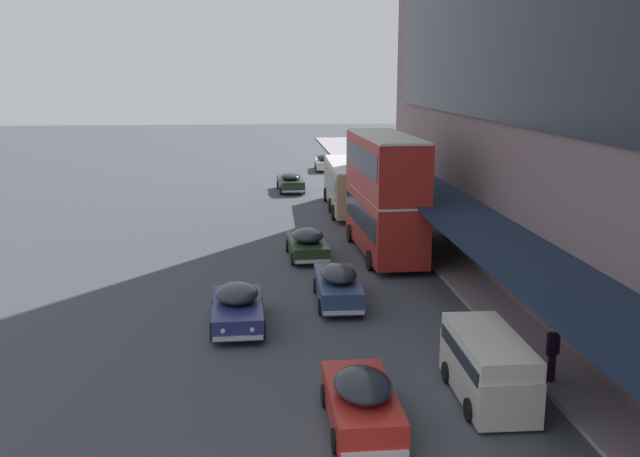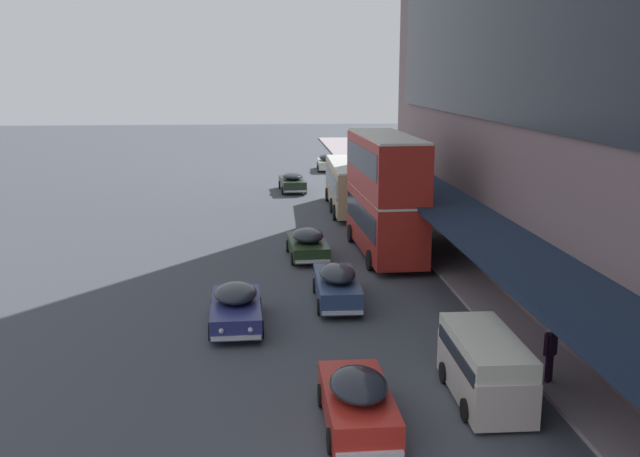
{
  "view_description": "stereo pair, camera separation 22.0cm",
  "coord_description": "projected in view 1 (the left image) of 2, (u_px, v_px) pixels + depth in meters",
  "views": [
    {
      "loc": [
        -2.38,
        -12.95,
        9.31
      ],
      "look_at": [
        0.6,
        20.85,
        1.88
      ],
      "focal_mm": 40.0,
      "sensor_mm": 36.0,
      "label": 1
    },
    {
      "loc": [
        -2.16,
        -12.97,
        9.31
      ],
      "look_at": [
        0.6,
        20.85,
        1.88
      ],
      "focal_mm": 40.0,
      "sensor_mm": 36.0,
      "label": 2
    }
  ],
  "objects": [
    {
      "name": "sedan_far_back",
      "position": [
        237.0,
        307.0,
        26.64
      ],
      "size": [
        2.07,
        4.65,
        1.52
      ],
      "color": "navy",
      "rests_on": "ground"
    },
    {
      "name": "pedestrian_at_kerb",
      "position": [
        553.0,
        349.0,
        21.43
      ],
      "size": [
        0.5,
        0.44,
        1.86
      ],
      "color": "black",
      "rests_on": "sidewalk_kerb"
    },
    {
      "name": "sedan_lead_near",
      "position": [
        338.0,
        284.0,
        29.26
      ],
      "size": [
        1.85,
        4.89,
        1.64
      ],
      "color": "navy",
      "rests_on": "ground"
    },
    {
      "name": "sedan_oncoming_rear",
      "position": [
        291.0,
        182.0,
        56.96
      ],
      "size": [
        2.15,
        4.81,
        1.52
      ],
      "color": "#233223",
      "rests_on": "ground"
    },
    {
      "name": "sedan_lead_mid",
      "position": [
        325.0,
        162.0,
        69.32
      ],
      "size": [
        2.13,
        4.52,
        1.59
      ],
      "color": "beige",
      "rests_on": "ground"
    },
    {
      "name": "transit_bus_kerbside_rear",
      "position": [
        385.0,
        191.0,
        36.5
      ],
      "size": [
        3.01,
        9.24,
        6.25
      ],
      "color": "#AD261E",
      "rests_on": "ground"
    },
    {
      "name": "sedan_trailing_mid",
      "position": [
        362.0,
        400.0,
        18.96
      ],
      "size": [
        1.92,
        4.38,
        1.59
      ],
      "color": "#B3231B",
      "rests_on": "ground"
    },
    {
      "name": "transit_bus_kerbside_front",
      "position": [
        348.0,
        183.0,
        48.9
      ],
      "size": [
        2.98,
        10.62,
        3.27
      ],
      "color": "tan",
      "rests_on": "ground"
    },
    {
      "name": "vw_van",
      "position": [
        487.0,
        362.0,
        20.64
      ],
      "size": [
        1.95,
        4.57,
        1.96
      ],
      "color": "beige",
      "rests_on": "ground"
    },
    {
      "name": "sedan_second_mid",
      "position": [
        307.0,
        244.0,
        36.43
      ],
      "size": [
        2.11,
        4.56,
        1.55
      ],
      "color": "#20361D",
      "rests_on": "ground"
    }
  ]
}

